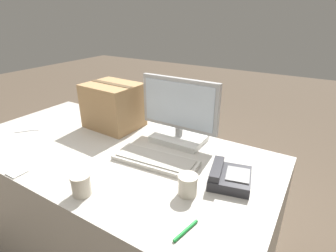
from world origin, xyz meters
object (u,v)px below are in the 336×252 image
keyboard (155,160)px  desk_phone (229,177)px  monitor (179,115)px  pen_marker (186,230)px  sticky_note_pad (17,173)px  spoon (31,130)px  cardboard_box (113,105)px  paper_cup_left (81,185)px  paper_cup_right (188,185)px

keyboard → desk_phone: 0.38m
monitor → pen_marker: size_ratio=3.74×
keyboard → sticky_note_pad: size_ratio=6.09×
spoon → pen_marker: (1.25, -0.22, 0.00)m
cardboard_box → sticky_note_pad: size_ratio=4.75×
monitor → desk_phone: monitor is taller
spoon → sticky_note_pad: sticky_note_pad is taller
monitor → paper_cup_left: 0.66m
desk_phone → cardboard_box: bearing=152.8°
paper_cup_left → cardboard_box: 0.73m
monitor → cardboard_box: monitor is taller
monitor → paper_cup_right: monitor is taller
cardboard_box → sticky_note_pad: 0.69m
paper_cup_right → cardboard_box: 0.85m
desk_phone → spoon: bearing=172.5°
keyboard → sticky_note_pad: 0.67m
cardboard_box → sticky_note_pad: cardboard_box is taller
monitor → spoon: 0.98m
keyboard → paper_cup_right: 0.29m
paper_cup_right → pen_marker: bearing=-64.0°
keyboard → spoon: bearing=-178.3°
keyboard → desk_phone: (0.38, 0.03, 0.02)m
paper_cup_left → desk_phone: bearing=38.9°
paper_cup_left → paper_cup_right: size_ratio=1.03×
monitor → sticky_note_pad: size_ratio=6.39×
paper_cup_left → pen_marker: paper_cup_left is taller
cardboard_box → pen_marker: 1.03m
keyboard → cardboard_box: cardboard_box is taller
cardboard_box → spoon: bearing=-139.7°
spoon → pen_marker: size_ratio=0.99×
desk_phone → paper_cup_right: paper_cup_right is taller
monitor → pen_marker: (0.37, -0.60, -0.16)m
desk_phone → pen_marker: 0.36m
monitor → cardboard_box: (-0.48, -0.03, -0.02)m
monitor → pen_marker: bearing=-58.6°
sticky_note_pad → cardboard_box: bearing=88.7°
desk_phone → paper_cup_right: (-0.12, -0.17, 0.02)m
keyboard → paper_cup_left: 0.39m
paper_cup_right → sticky_note_pad: size_ratio=1.24×
spoon → sticky_note_pad: (0.39, -0.33, 0.00)m
keyboard → sticky_note_pad: (-0.51, -0.43, -0.01)m
monitor → desk_phone: size_ratio=2.07×
cardboard_box → sticky_note_pad: (-0.02, -0.67, -0.14)m
monitor → paper_cup_right: (0.27, -0.41, -0.12)m
desk_phone → sticky_note_pad: size_ratio=3.09×
keyboard → cardboard_box: size_ratio=1.28×
sticky_note_pad → desk_phone: bearing=27.3°
keyboard → paper_cup_right: bearing=-33.3°
monitor → desk_phone: (0.39, -0.24, -0.13)m
desk_phone → cardboard_box: 0.90m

